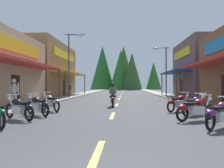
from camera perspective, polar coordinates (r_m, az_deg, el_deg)
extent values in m
cube|color=#424244|center=(29.35, 2.02, -3.11)|extent=(9.65, 83.09, 0.10)
cube|color=gray|center=(30.07, -9.49, -2.83)|extent=(2.34, 83.09, 0.12)
cube|color=gray|center=(29.83, 13.62, -2.85)|extent=(2.34, 83.09, 0.12)
cube|color=#E0C64C|center=(5.01, -3.75, -16.80)|extent=(0.16, 2.40, 0.01)
cube|color=#E0C64C|center=(11.02, 0.12, -7.67)|extent=(0.16, 2.40, 0.01)
cube|color=#E0C64C|center=(16.88, 1.18, -5.07)|extent=(0.16, 2.40, 0.01)
cube|color=#E0C64C|center=(23.59, 1.74, -3.69)|extent=(0.16, 2.40, 0.01)
cube|color=#E0C64C|center=(28.62, 1.99, -3.07)|extent=(0.16, 2.40, 0.01)
cube|color=#E0C64C|center=(35.03, 2.20, -2.55)|extent=(0.16, 2.40, 0.01)
cube|color=#E0C64C|center=(41.85, 2.35, -2.17)|extent=(0.16, 2.40, 0.01)
cube|color=#E0C64C|center=(48.35, 2.46, -1.90)|extent=(0.16, 2.40, 0.01)
cube|color=#E0C64C|center=(54.44, 2.54, -1.72)|extent=(0.16, 2.40, 0.01)
cube|color=#E0C64C|center=(60.98, 2.60, -1.55)|extent=(0.16, 2.40, 0.01)
cube|color=#B72D28|center=(17.66, -19.72, 4.56)|extent=(1.80, 11.17, 0.16)
cylinder|color=brown|center=(22.46, -12.73, -0.27)|extent=(0.14, 0.14, 2.82)
cube|color=yellow|center=(18.15, -22.19, 8.48)|extent=(0.10, 8.69, 0.90)
cube|color=black|center=(17.96, -22.26, -1.43)|extent=(0.08, 1.10, 2.10)
cube|color=olive|center=(32.06, -18.26, 3.20)|extent=(7.88, 13.37, 6.68)
cube|color=gold|center=(30.61, -9.79, 2.53)|extent=(1.80, 12.03, 0.16)
cylinder|color=brown|center=(24.76, -11.22, -0.27)|extent=(0.14, 0.14, 2.82)
cylinder|color=brown|center=(36.14, -6.64, -0.25)|extent=(0.14, 0.14, 2.82)
cube|color=yellow|center=(31.00, -11.31, 6.78)|extent=(0.10, 9.36, 0.90)
cube|color=black|center=(30.78, -11.35, -0.92)|extent=(0.08, 1.10, 2.10)
cube|color=#B72D28|center=(16.81, 23.00, 4.80)|extent=(1.80, 9.96, 0.16)
cylinder|color=brown|center=(21.12, 16.81, -0.27)|extent=(0.14, 0.14, 2.82)
cube|color=brown|center=(29.70, 24.32, 3.26)|extent=(8.24, 10.25, 6.45)
cube|color=navy|center=(28.26, 14.77, 2.77)|extent=(1.80, 9.22, 0.16)
cylinder|color=brown|center=(23.76, 15.27, -0.26)|extent=(0.14, 0.14, 2.82)
cylinder|color=brown|center=(32.44, 11.99, -0.25)|extent=(0.14, 0.14, 2.82)
cube|color=yellow|center=(28.63, 16.43, 7.01)|extent=(0.10, 7.17, 0.90)
cube|color=black|center=(28.41, 16.47, -0.98)|extent=(0.08, 1.10, 2.10)
cylinder|color=#474C51|center=(24.81, -10.41, 4.26)|extent=(0.14, 0.14, 6.73)
cylinder|color=#474C51|center=(25.14, -8.99, 11.73)|extent=(2.05, 0.10, 0.10)
ellipsoid|color=silver|center=(25.01, -7.80, 11.55)|extent=(0.50, 0.30, 0.24)
cylinder|color=#474C51|center=(27.27, 12.97, 2.80)|extent=(0.14, 0.14, 5.73)
cylinder|color=#474C51|center=(27.45, 11.66, 8.57)|extent=(2.05, 0.10, 0.10)
ellipsoid|color=silver|center=(27.37, 10.56, 8.39)|extent=(0.50, 0.30, 0.24)
torus|color=black|center=(7.98, 22.72, -8.23)|extent=(0.52, 0.53, 0.64)
cube|color=silver|center=(8.66, 24.77, -7.06)|extent=(0.69, 0.70, 0.32)
ellipsoid|color=#721972|center=(8.81, 25.26, -4.85)|extent=(0.62, 0.63, 0.28)
cube|color=black|center=(8.40, 24.12, -5.35)|extent=(0.62, 0.63, 0.12)
ellipsoid|color=#721972|center=(8.00, 22.86, -6.55)|extent=(0.48, 0.48, 0.24)
torus|color=black|center=(10.68, 22.52, -6.19)|extent=(0.60, 0.41, 0.64)
torus|color=black|center=(9.59, 16.66, -6.88)|extent=(0.60, 0.41, 0.64)
cube|color=silver|center=(10.12, 19.75, -6.07)|extent=(0.75, 0.59, 0.32)
ellipsoid|color=#A51414|center=(10.23, 20.51, -4.21)|extent=(0.64, 0.56, 0.28)
cube|color=black|center=(9.91, 18.75, -4.57)|extent=(0.66, 0.54, 0.12)
ellipsoid|color=#A51414|center=(9.60, 16.87, -5.49)|extent=(0.50, 0.43, 0.24)
cylinder|color=silver|center=(10.55, 22.06, -4.46)|extent=(0.35, 0.24, 0.71)
cylinder|color=silver|center=(10.44, 21.62, -2.48)|extent=(0.34, 0.54, 0.04)
sphere|color=white|center=(10.66, 22.62, -3.34)|extent=(0.16, 0.16, 0.16)
torus|color=black|center=(12.53, 21.07, -5.31)|extent=(0.53, 0.52, 0.64)
torus|color=black|center=(11.22, 17.50, -5.90)|extent=(0.53, 0.52, 0.64)
cube|color=silver|center=(11.86, 19.38, -5.21)|extent=(0.70, 0.69, 0.32)
ellipsoid|color=navy|center=(12.01, 19.85, -3.61)|extent=(0.62, 0.62, 0.28)
cube|color=black|center=(11.62, 18.78, -3.93)|extent=(0.62, 0.62, 0.12)
ellipsoid|color=navy|center=(11.25, 17.63, -4.72)|extent=(0.48, 0.48, 0.24)
cylinder|color=silver|center=(12.39, 20.79, -3.83)|extent=(0.31, 0.30, 0.71)
cylinder|color=silver|center=(12.26, 20.52, -2.14)|extent=(0.45, 0.46, 0.04)
sphere|color=white|center=(12.52, 21.13, -2.88)|extent=(0.16, 0.16, 0.16)
torus|color=black|center=(13.88, 17.73, -4.81)|extent=(0.54, 0.51, 0.64)
torus|color=black|center=(12.64, 14.07, -5.27)|extent=(0.54, 0.51, 0.64)
cube|color=silver|center=(13.25, 15.98, -4.69)|extent=(0.70, 0.68, 0.32)
ellipsoid|color=#A51414|center=(13.39, 16.47, -3.26)|extent=(0.63, 0.62, 0.28)
cube|color=black|center=(13.02, 15.36, -3.53)|extent=(0.63, 0.61, 0.12)
ellipsoid|color=#A51414|center=(12.66, 14.20, -4.21)|extent=(0.49, 0.48, 0.24)
cylinder|color=silver|center=(13.75, 17.44, -3.48)|extent=(0.31, 0.30, 0.71)
cylinder|color=silver|center=(13.63, 17.16, -1.95)|extent=(0.44, 0.47, 0.04)
sphere|color=white|center=(13.87, 17.80, -2.62)|extent=(0.16, 0.16, 0.16)
torus|color=black|center=(8.41, -25.14, -7.82)|extent=(0.52, 0.53, 0.64)
ellipsoid|color=#0C5933|center=(8.43, -25.23, -6.22)|extent=(0.48, 0.48, 0.24)
torus|color=black|center=(11.18, -23.51, -5.92)|extent=(0.58, 0.45, 0.64)
torus|color=black|center=(9.89, -19.41, -6.68)|extent=(0.58, 0.45, 0.64)
cube|color=silver|center=(10.52, -21.59, -5.85)|extent=(0.73, 0.63, 0.32)
ellipsoid|color=black|center=(10.67, -22.12, -4.04)|extent=(0.64, 0.59, 0.28)
cube|color=black|center=(10.28, -20.89, -4.41)|extent=(0.65, 0.58, 0.12)
ellipsoid|color=black|center=(9.91, -19.56, -5.33)|extent=(0.50, 0.45, 0.24)
cylinder|color=silver|center=(11.04, -23.19, -4.27)|extent=(0.34, 0.26, 0.71)
cylinder|color=silver|center=(10.91, -22.89, -2.38)|extent=(0.38, 0.51, 0.04)
sphere|color=white|center=(11.17, -23.57, -3.20)|extent=(0.16, 0.16, 0.16)
torus|color=black|center=(12.37, -19.17, -5.37)|extent=(0.54, 0.51, 0.64)
torus|color=black|center=(11.04, -15.85, -6.00)|extent=(0.54, 0.51, 0.64)
cube|color=silver|center=(11.69, -17.60, -5.28)|extent=(0.70, 0.68, 0.32)
ellipsoid|color=black|center=(11.85, -18.04, -3.66)|extent=(0.63, 0.61, 0.28)
cube|color=black|center=(11.45, -17.04, -3.99)|extent=(0.63, 0.61, 0.12)
ellipsoid|color=black|center=(11.06, -15.97, -4.80)|extent=(0.49, 0.47, 0.24)
cylinder|color=silver|center=(12.23, -18.91, -3.88)|extent=(0.31, 0.30, 0.71)
cylinder|color=silver|center=(12.10, -18.66, -2.17)|extent=(0.44, 0.47, 0.04)
sphere|color=white|center=(12.36, -19.23, -2.91)|extent=(0.16, 0.16, 0.16)
torus|color=black|center=(14.13, -16.01, -4.73)|extent=(0.51, 0.54, 0.64)
torus|color=black|center=(12.78, -13.26, -5.21)|extent=(0.51, 0.54, 0.64)
cube|color=silver|center=(13.44, -14.71, -4.62)|extent=(0.68, 0.70, 0.32)
ellipsoid|color=#99999E|center=(13.60, -15.07, -3.22)|extent=(0.62, 0.63, 0.28)
cube|color=black|center=(13.20, -14.24, -3.49)|extent=(0.61, 0.63, 0.12)
ellipsoid|color=#99999E|center=(12.81, -13.36, -4.17)|extent=(0.48, 0.49, 0.24)
cylinder|color=silver|center=(13.99, -15.79, -3.42)|extent=(0.30, 0.31, 0.71)
cylinder|color=silver|center=(13.86, -15.59, -1.92)|extent=(0.47, 0.44, 0.04)
sphere|color=white|center=(14.13, -16.06, -2.58)|extent=(0.16, 0.16, 0.16)
torus|color=black|center=(16.51, 0.27, -4.08)|extent=(0.12, 0.64, 0.64)
torus|color=black|center=(15.02, 0.13, -4.47)|extent=(0.12, 0.64, 0.64)
cube|color=silver|center=(15.76, 0.21, -3.98)|extent=(0.30, 0.71, 0.32)
ellipsoid|color=#A51414|center=(15.94, 0.22, -2.78)|extent=(0.33, 0.57, 0.28)
cube|color=black|center=(15.50, 0.18, -3.01)|extent=(0.30, 0.61, 0.12)
ellipsoid|color=#A51414|center=(15.05, 0.14, -3.58)|extent=(0.25, 0.45, 0.24)
cylinder|color=silver|center=(16.37, 0.26, -2.96)|extent=(0.07, 0.37, 0.71)
cylinder|color=silver|center=(16.23, 0.25, -1.68)|extent=(0.60, 0.06, 0.04)
sphere|color=white|center=(16.52, 0.27, -2.24)|extent=(0.16, 0.16, 0.16)
ellipsoid|color=#3F593F|center=(15.58, 0.19, -1.63)|extent=(0.39, 0.39, 0.64)
sphere|color=black|center=(15.63, 0.20, -0.16)|extent=(0.24, 0.24, 0.24)
cylinder|color=#3F593F|center=(15.77, -0.37, -2.88)|extent=(0.15, 0.43, 0.24)
cylinder|color=#3F593F|center=(15.89, -0.53, -1.60)|extent=(0.11, 0.51, 0.40)
cylinder|color=#3F593F|center=(15.76, 0.79, -2.89)|extent=(0.15, 0.43, 0.24)
cylinder|color=#3F593F|center=(15.88, 0.97, -1.60)|extent=(0.11, 0.51, 0.40)
cylinder|color=#B2A599|center=(29.58, -10.00, -2.20)|extent=(0.14, 0.14, 0.82)
cylinder|color=#B2A599|center=(29.75, -10.09, -2.19)|extent=(0.14, 0.14, 0.82)
ellipsoid|color=#3F593F|center=(29.65, -10.04, -0.84)|extent=(0.40, 0.44, 0.58)
cylinder|color=#3F593F|center=(29.42, -9.91, -0.79)|extent=(0.09, 0.09, 0.55)
cylinder|color=#3F593F|center=(29.88, -10.18, -0.78)|extent=(0.09, 0.09, 0.55)
sphere|color=beige|center=(29.65, -10.04, -0.05)|extent=(0.22, 0.22, 0.22)
cylinder|color=#B2A599|center=(14.41, -22.98, -4.11)|extent=(0.14, 0.14, 0.90)
cylinder|color=#B2A599|center=(14.36, -22.30, -4.13)|extent=(0.14, 0.14, 0.90)
ellipsoid|color=#B2A599|center=(14.35, -22.63, -1.06)|extent=(0.39, 0.30, 0.64)
cylinder|color=#B2A599|center=(14.43, -23.54, -0.93)|extent=(0.09, 0.09, 0.61)
cylinder|color=#B2A599|center=(14.28, -21.72, -0.94)|extent=(0.09, 0.09, 0.61)
sphere|color=beige|center=(14.35, -22.63, 0.75)|extent=(0.24, 0.24, 0.24)
cone|color=#326023|center=(72.22, 2.82, 3.94)|extent=(7.47, 7.47, 13.33)
cone|color=#276123|center=(73.97, 10.03, 1.99)|extent=(4.79, 4.79, 8.55)
cone|color=#215F23|center=(74.11, -2.32, 3.94)|extent=(7.62, 7.62, 13.60)
cone|color=#2C4E23|center=(68.88, 4.85, 3.10)|extent=(6.07, 6.07, 10.83)
cone|color=#255523|center=(74.30, -2.36, 1.90)|extent=(4.68, 4.68, 8.35)
cone|color=#256723|center=(71.59, 2.15, 3.50)|extent=(6.80, 6.80, 12.14)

